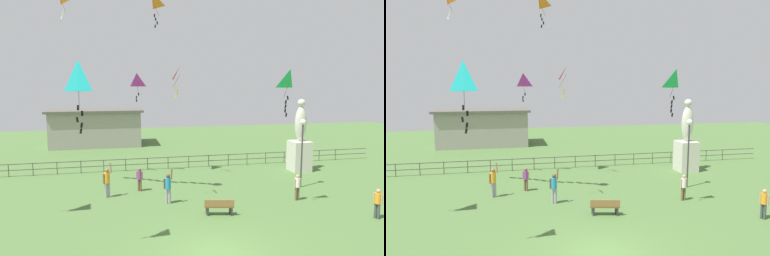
{
  "view_description": "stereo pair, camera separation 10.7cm",
  "coord_description": "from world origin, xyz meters",
  "views": [
    {
      "loc": [
        -3.63,
        -12.06,
        6.6
      ],
      "look_at": [
        0.35,
        6.24,
        4.2
      ],
      "focal_mm": 31.93,
      "sensor_mm": 36.0,
      "label": 1
    },
    {
      "loc": [
        -3.52,
        -12.08,
        6.6
      ],
      "look_at": [
        0.35,
        6.24,
        4.2
      ],
      "focal_mm": 31.93,
      "sensor_mm": 36.0,
      "label": 2
    }
  ],
  "objects": [
    {
      "name": "ground_plane",
      "position": [
        0.0,
        0.0,
        0.0
      ],
      "size": [
        80.0,
        80.0,
        0.0
      ],
      "primitive_type": "plane",
      "color": "#4C7038"
    },
    {
      "name": "statue_monument",
      "position": [
        9.9,
        11.3,
        1.93
      ],
      "size": [
        1.43,
        1.43,
        5.5
      ],
      "color": "beige",
      "rests_on": "ground_plane"
    },
    {
      "name": "lamppost",
      "position": [
        7.79,
        7.38,
        3.21
      ],
      "size": [
        0.36,
        0.36,
        4.42
      ],
      "color": "#38383D",
      "rests_on": "ground_plane"
    },
    {
      "name": "park_bench",
      "position": [
        1.25,
        3.89,
        0.46
      ],
      "size": [
        1.55,
        0.72,
        0.85
      ],
      "color": "olive",
      "rests_on": "ground_plane"
    },
    {
      "name": "person_0",
      "position": [
        6.28,
        5.14,
        0.87
      ],
      "size": [
        0.45,
        0.28,
        1.51
      ],
      "color": "brown",
      "rests_on": "ground_plane"
    },
    {
      "name": "person_1",
      "position": [
        -2.44,
        8.76,
        0.86
      ],
      "size": [
        0.39,
        0.28,
        1.49
      ],
      "color": "brown",
      "rests_on": "ground_plane"
    },
    {
      "name": "person_2",
      "position": [
        -1.03,
        6.16,
        1.0
      ],
      "size": [
        0.51,
        0.41,
        1.99
      ],
      "color": "#99999E",
      "rests_on": "ground_plane"
    },
    {
      "name": "person_3",
      "position": [
        -4.36,
        7.95,
        1.02
      ],
      "size": [
        0.56,
        0.32,
        2.04
      ],
      "color": "#99999E",
      "rests_on": "ground_plane"
    },
    {
      "name": "person_4",
      "position": [
        8.76,
        1.82,
        0.87
      ],
      "size": [
        0.28,
        0.43,
        1.51
      ],
      "color": "#3F4C47",
      "rests_on": "ground_plane"
    },
    {
      "name": "kite_0",
      "position": [
        -5.05,
        1.42,
        6.76
      ],
      "size": [
        0.75,
        0.78,
        2.7
      ],
      "color": "#19B2B2"
    },
    {
      "name": "kite_1",
      "position": [
        4.89,
        3.83,
        6.75
      ],
      "size": [
        0.88,
        0.76,
        2.39
      ],
      "color": "#1EB759"
    },
    {
      "name": "kite_2",
      "position": [
        -2.3,
        12.27,
        6.8
      ],
      "size": [
        0.92,
        0.87,
        1.96
      ],
      "color": "#B22DB2"
    },
    {
      "name": "kite_3",
      "position": [
        0.78,
        12.23,
        7.29
      ],
      "size": [
        0.93,
        1.05,
        2.23
      ],
      "color": "red"
    },
    {
      "name": "kite_5",
      "position": [
        -1.35,
        10.11,
        11.74
      ],
      "size": [
        0.94,
        1.07,
        2.09
      ],
      "color": "orange"
    },
    {
      "name": "waterfront_railing",
      "position": [
        -0.43,
        14.0,
        0.63
      ],
      "size": [
        36.02,
        0.06,
        0.95
      ],
      "color": "#4C4742",
      "rests_on": "ground_plane"
    },
    {
      "name": "pavilion_building",
      "position": [
        -5.95,
        26.0,
        1.98
      ],
      "size": [
        9.86,
        5.18,
        3.92
      ],
      "color": "gray",
      "rests_on": "ground_plane"
    }
  ]
}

